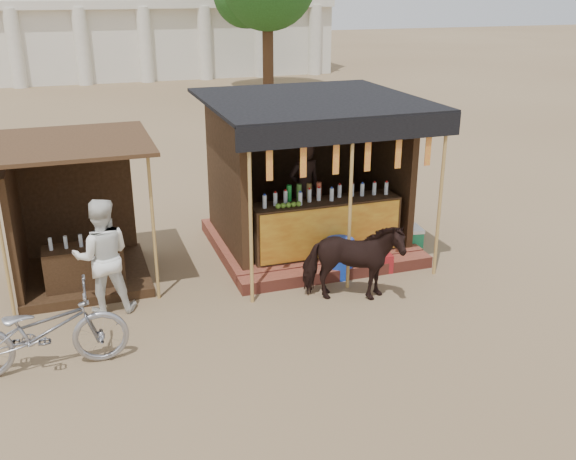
# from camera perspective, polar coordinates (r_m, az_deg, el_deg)

# --- Properties ---
(ground) EXTENTS (120.00, 120.00, 0.00)m
(ground) POSITION_cam_1_polar(r_m,az_deg,el_deg) (8.89, 3.39, -10.17)
(ground) COLOR #846B4C
(ground) RESTS_ON ground
(main_stall) EXTENTS (3.60, 3.61, 2.78)m
(main_stall) POSITION_cam_1_polar(r_m,az_deg,el_deg) (11.66, 1.85, 3.17)
(main_stall) COLOR brown
(main_stall) RESTS_ON ground
(secondary_stall) EXTENTS (2.40, 2.40, 2.38)m
(secondary_stall) POSITION_cam_1_polar(r_m,az_deg,el_deg) (10.92, -18.85, -0.24)
(secondary_stall) COLOR #3C2515
(secondary_stall) RESTS_ON ground
(cow) EXTENTS (1.66, 1.15, 1.28)m
(cow) POSITION_cam_1_polar(r_m,az_deg,el_deg) (9.82, 5.74, -2.87)
(cow) COLOR black
(cow) RESTS_ON ground
(motorbike) EXTENTS (2.10, 0.76, 1.10)m
(motorbike) POSITION_cam_1_polar(r_m,az_deg,el_deg) (8.67, -21.01, -8.36)
(motorbike) COLOR #93939B
(motorbike) RESTS_ON ground
(bystander) EXTENTS (0.90, 0.73, 1.76)m
(bystander) POSITION_cam_1_polar(r_m,az_deg,el_deg) (9.75, -16.16, -2.27)
(bystander) COLOR white
(bystander) RESTS_ON ground
(blue_barrel) EXTENTS (0.62, 0.62, 0.65)m
(blue_barrel) POSITION_cam_1_polar(r_m,az_deg,el_deg) (10.74, 4.61, -2.48)
(blue_barrel) COLOR blue
(blue_barrel) RESTS_ON ground
(red_crate) EXTENTS (0.46, 0.46, 0.32)m
(red_crate) POSITION_cam_1_polar(r_m,az_deg,el_deg) (11.09, 7.94, -2.78)
(red_crate) COLOR maroon
(red_crate) RESTS_ON ground
(cooler) EXTENTS (0.69, 0.52, 0.46)m
(cooler) POSITION_cam_1_polar(r_m,az_deg,el_deg) (11.91, 10.21, -0.84)
(cooler) COLOR #1B7A4C
(cooler) RESTS_ON ground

